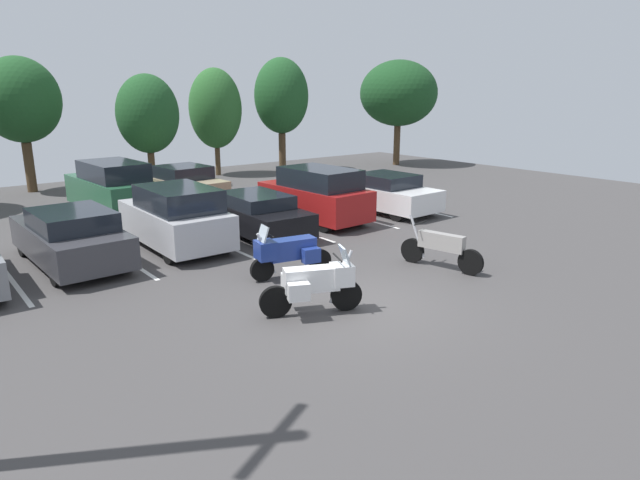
{
  "coord_description": "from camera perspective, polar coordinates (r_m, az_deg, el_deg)",
  "views": [
    {
      "loc": [
        -7.77,
        -8.39,
        4.56
      ],
      "look_at": [
        0.4,
        1.95,
        0.98
      ],
      "focal_mm": 31.1,
      "sensor_mm": 36.0,
      "label": 1
    }
  ],
  "objects": [
    {
      "name": "car_silver",
      "position": [
        16.89,
        -14.59,
        2.25
      ],
      "size": [
        1.96,
        4.34,
        1.86
      ],
      "color": "#B7B7BC",
      "rests_on": "ground"
    },
    {
      "name": "car_far_green",
      "position": [
        22.61,
        -20.59,
        5.07
      ],
      "size": [
        2.14,
        4.97,
        1.97
      ],
      "color": "#235638",
      "rests_on": "ground"
    },
    {
      "name": "car_red",
      "position": [
        19.68,
        -0.44,
        4.65
      ],
      "size": [
        2.07,
        4.4,
        1.93
      ],
      "color": "maroon",
      "rests_on": "ground"
    },
    {
      "name": "tree_right",
      "position": [
        31.06,
        -10.72,
        13.14
      ],
      "size": [
        2.82,
        2.82,
        5.7
      ],
      "color": "#4C3823",
      "rests_on": "ground"
    },
    {
      "name": "ground",
      "position": [
        12.33,
        4.21,
        -6.8
      ],
      "size": [
        44.0,
        44.0,
        0.1
      ],
      "primitive_type": "cube",
      "color": "#423F3F"
    },
    {
      "name": "tree_center_right",
      "position": [
        32.55,
        -4.0,
        14.54
      ],
      "size": [
        3.08,
        3.08,
        6.33
      ],
      "color": "#4C3823",
      "rests_on": "ground"
    },
    {
      "name": "motorcycle_touring",
      "position": [
        11.56,
        -0.48,
        -4.46
      ],
      "size": [
        2.07,
        1.21,
        1.43
      ],
      "color": "black",
      "rests_on": "ground"
    },
    {
      "name": "tree_far_right",
      "position": [
        28.62,
        -28.45,
        12.51
      ],
      "size": [
        3.42,
        3.42,
        6.01
      ],
      "color": "#4C3823",
      "rests_on": "ground"
    },
    {
      "name": "car_black",
      "position": [
        18.14,
        -6.76,
        2.73
      ],
      "size": [
        2.0,
        4.79,
        1.35
      ],
      "color": "black",
      "rests_on": "ground"
    },
    {
      "name": "tree_rear",
      "position": [
        27.75,
        -17.31,
        12.26
      ],
      "size": [
        2.88,
        2.88,
        5.29
      ],
      "color": "#4C3823",
      "rests_on": "ground"
    },
    {
      "name": "car_far_tan",
      "position": [
        23.62,
        -13.96,
        5.5
      ],
      "size": [
        2.25,
        4.48,
        1.57
      ],
      "color": "tan",
      "rests_on": "ground"
    },
    {
      "name": "tree_left",
      "position": [
        35.29,
        8.09,
        14.7
      ],
      "size": [
        4.71,
        4.71,
        6.33
      ],
      "color": "#4C3823",
      "rests_on": "ground"
    },
    {
      "name": "car_charcoal",
      "position": [
        16.24,
        -24.27,
        0.28
      ],
      "size": [
        2.07,
        4.79,
        1.53
      ],
      "color": "#38383D",
      "rests_on": "ground"
    },
    {
      "name": "motorcycle_third",
      "position": [
        13.81,
        -3.32,
        -1.21
      ],
      "size": [
        2.19,
        1.03,
        1.4
      ],
      "color": "black",
      "rests_on": "ground"
    },
    {
      "name": "car_white",
      "position": [
        21.59,
        6.51,
        4.86
      ],
      "size": [
        2.07,
        4.65,
        1.47
      ],
      "color": "white",
      "rests_on": "ground"
    },
    {
      "name": "parking_stripes",
      "position": [
        17.01,
        -15.07,
        -0.87
      ],
      "size": [
        20.05,
        4.93,
        0.01
      ],
      "color": "silver",
      "rests_on": "ground"
    },
    {
      "name": "motorcycle_second",
      "position": [
        14.84,
        12.28,
        -0.78
      ],
      "size": [
        0.75,
        2.33,
        1.32
      ],
      "color": "black",
      "rests_on": "ground"
    }
  ]
}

